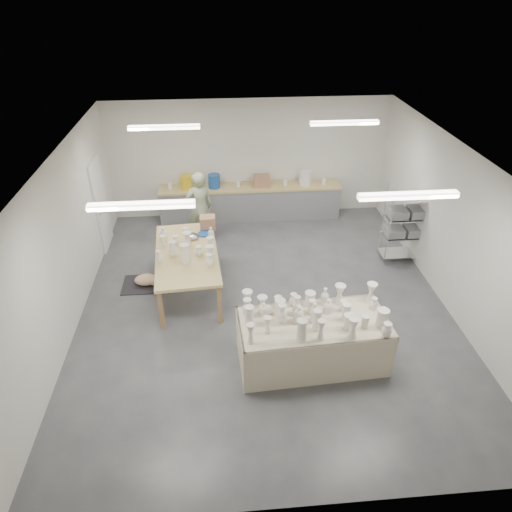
{
  "coord_description": "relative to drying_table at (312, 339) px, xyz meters",
  "views": [
    {
      "loc": [
        -0.77,
        -7.02,
        5.56
      ],
      "look_at": [
        -0.15,
        0.12,
        1.05
      ],
      "focal_mm": 32.0,
      "sensor_mm": 36.0,
      "label": 1
    }
  ],
  "objects": [
    {
      "name": "red_stool",
      "position": [
        -1.87,
        4.43,
        -0.16
      ],
      "size": [
        0.39,
        0.39,
        0.34
      ],
      "rotation": [
        0.0,
        0.0,
        -0.08
      ],
      "color": "#B4191A",
      "rests_on": "ground"
    },
    {
      "name": "room",
      "position": [
        -0.72,
        1.64,
        1.59
      ],
      "size": [
        8.0,
        8.02,
        3.0
      ],
      "color": "#424449",
      "rests_on": "ground"
    },
    {
      "name": "potter",
      "position": [
        -1.87,
        4.16,
        0.41
      ],
      "size": [
        0.73,
        0.58,
        1.75
      ],
      "primitive_type": "imported",
      "rotation": [
        0.0,
        0.0,
        3.43
      ],
      "color": "gray",
      "rests_on": "ground"
    },
    {
      "name": "rug",
      "position": [
        -2.98,
        2.42,
        -0.45
      ],
      "size": [
        1.0,
        0.7,
        0.02
      ],
      "primitive_type": "cube",
      "color": "black",
      "rests_on": "ground"
    },
    {
      "name": "drying_table",
      "position": [
        0.0,
        0.0,
        0.0
      ],
      "size": [
        2.45,
        1.26,
        1.22
      ],
      "rotation": [
        0.0,
        0.0,
        0.06
      ],
      "color": "olive",
      "rests_on": "ground"
    },
    {
      "name": "back_counter",
      "position": [
        -0.62,
        5.23,
        0.02
      ],
      "size": [
        4.6,
        0.6,
        1.24
      ],
      "color": "tan",
      "rests_on": "ground"
    },
    {
      "name": "wire_shelf",
      "position": [
        2.59,
        2.95,
        0.45
      ],
      "size": [
        0.88,
        0.48,
        1.8
      ],
      "color": "silver",
      "rests_on": "ground"
    },
    {
      "name": "work_table",
      "position": [
        -2.04,
        2.24,
        0.43
      ],
      "size": [
        1.36,
        2.46,
        1.26
      ],
      "rotation": [
        0.0,
        0.0,
        0.08
      ],
      "color": "tan",
      "rests_on": "ground"
    },
    {
      "name": "cat",
      "position": [
        -2.96,
        2.4,
        -0.34
      ],
      "size": [
        0.55,
        0.44,
        0.21
      ],
      "rotation": [
        0.0,
        0.0,
        -0.24
      ],
      "color": "white",
      "rests_on": "rug"
    }
  ]
}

